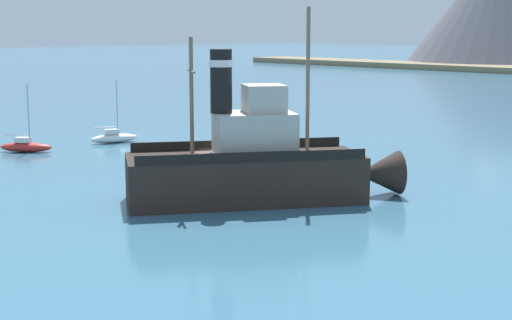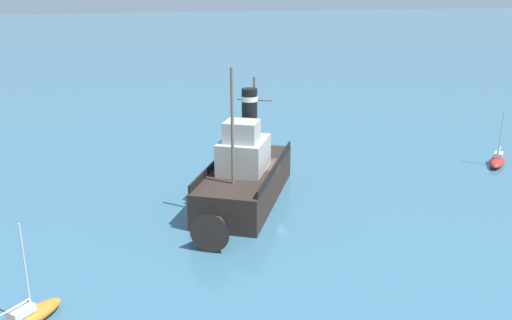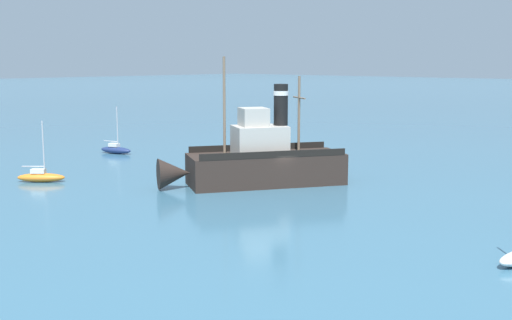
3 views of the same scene
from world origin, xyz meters
TOP-DOWN VIEW (x-y plane):
  - ground_plane at (0.00, 0.00)m, footprint 600.00×600.00m
  - old_tugboat at (1.90, 0.70)m, footprint 10.34×14.07m
  - sailboat_white at (-20.82, 6.53)m, footprint 1.93×3.95m
  - sailboat_red at (-21.16, -0.68)m, footprint 3.54×3.38m

SIDE VIEW (x-z plane):
  - ground_plane at x=0.00m, z-range 0.00..0.00m
  - sailboat_white at x=-20.82m, z-range -2.02..2.88m
  - sailboat_red at x=-21.16m, z-range -2.02..2.88m
  - old_tugboat at x=1.90m, z-range -3.12..6.78m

